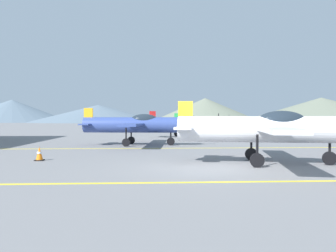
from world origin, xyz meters
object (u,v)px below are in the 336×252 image
airplane_near (266,128)px  airplane_back (201,122)px  traffic_cone_front (39,154)px  airplane_mid (136,124)px  airplane_far (184,123)px

airplane_near → airplane_back: same height
airplane_back → traffic_cone_front: 30.60m
airplane_mid → airplane_back: 21.95m
airplane_mid → airplane_far: (4.30, 9.72, 0.00)m
airplane_mid → traffic_cone_front: (-3.73, -7.81, -1.12)m
airplane_near → airplane_mid: bearing=121.0°
airplane_far → airplane_near: bearing=-86.1°
airplane_mid → airplane_back: same height
airplane_near → airplane_far: (-1.29, 19.02, 0.00)m
airplane_near → airplane_mid: same height
airplane_near → airplane_far: same height
airplane_far → traffic_cone_front: 19.32m
airplane_far → traffic_cone_front: bearing=-114.6°
airplane_far → traffic_cone_front: size_ratio=14.12×
airplane_far → traffic_cone_front: airplane_far is taller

